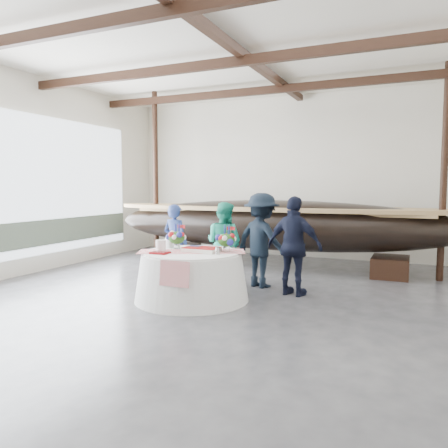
% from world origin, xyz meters
% --- Properties ---
extents(floor, '(10.00, 12.00, 0.01)m').
position_xyz_m(floor, '(0.00, 0.00, 0.00)').
color(floor, '#3D3D42').
rests_on(floor, ground).
extents(wall_back, '(10.00, 0.02, 4.50)m').
position_xyz_m(wall_back, '(0.00, 6.00, 2.25)').
color(wall_back, silver).
rests_on(wall_back, ground).
extents(ceiling, '(10.00, 12.00, 0.01)m').
position_xyz_m(ceiling, '(0.00, 0.00, 4.50)').
color(ceiling, white).
rests_on(ceiling, wall_back).
extents(pavilion_structure, '(9.80, 11.76, 4.50)m').
position_xyz_m(pavilion_structure, '(0.00, 0.72, 4.00)').
color(pavilion_structure, black).
rests_on(pavilion_structure, ground).
extents(open_bay, '(0.03, 7.00, 3.20)m').
position_xyz_m(open_bay, '(-4.95, 1.00, 1.83)').
color(open_bay, silver).
rests_on(open_bay, ground).
extents(longboat_display, '(8.80, 1.76, 1.65)m').
position_xyz_m(longboat_display, '(-0.12, 4.06, 1.05)').
color(longboat_display, black).
rests_on(longboat_display, ground).
extents(banquet_table, '(1.99, 1.99, 0.85)m').
position_xyz_m(banquet_table, '(-0.56, 0.58, 0.43)').
color(banquet_table, silver).
rests_on(banquet_table, ground).
extents(tabletop_items, '(1.90, 1.27, 0.40)m').
position_xyz_m(tabletop_items, '(-0.55, 0.73, 1.00)').
color(tabletop_items, red).
rests_on(tabletop_items, banquet_table).
extents(guest_woman_blue, '(0.64, 0.48, 1.61)m').
position_xyz_m(guest_woman_blue, '(-1.63, 1.88, 0.81)').
color(guest_woman_blue, navy).
rests_on(guest_woman_blue, ground).
extents(guest_woman_teal, '(0.91, 0.77, 1.66)m').
position_xyz_m(guest_woman_teal, '(-0.57, 2.02, 0.83)').
color(guest_woman_teal, '#1FA485').
rests_on(guest_woman_teal, ground).
extents(guest_man_left, '(1.36, 1.07, 1.85)m').
position_xyz_m(guest_man_left, '(0.23, 2.01, 0.93)').
color(guest_man_left, black).
rests_on(guest_man_left, ground).
extents(guest_man_right, '(1.13, 0.66, 1.81)m').
position_xyz_m(guest_man_right, '(1.01, 1.60, 0.90)').
color(guest_man_right, black).
rests_on(guest_man_right, ground).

